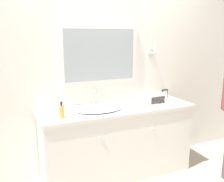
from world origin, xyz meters
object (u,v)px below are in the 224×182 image
at_px(sink_basin, 99,109).
at_px(soap_bottle, 62,111).
at_px(picture_frame, 165,94).
at_px(appliance_box, 155,99).

relative_size(sink_basin, soap_bottle, 3.07).
bearing_deg(sink_basin, picture_frame, 8.97).
xyz_separation_m(appliance_box, picture_frame, (0.27, 0.18, -0.00)).
bearing_deg(appliance_box, sink_basin, 178.17).
xyz_separation_m(sink_basin, soap_bottle, (-0.44, -0.09, 0.05)).
xyz_separation_m(sink_basin, picture_frame, (0.97, 0.15, 0.04)).
height_order(soap_bottle, appliance_box, soap_bottle).
height_order(sink_basin, picture_frame, sink_basin).
relative_size(sink_basin, appliance_box, 2.03).
distance_m(soap_bottle, appliance_box, 1.15).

